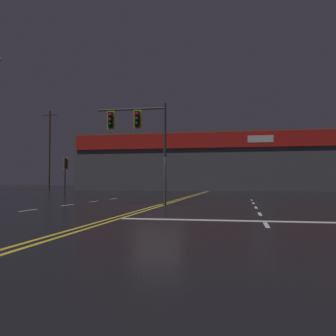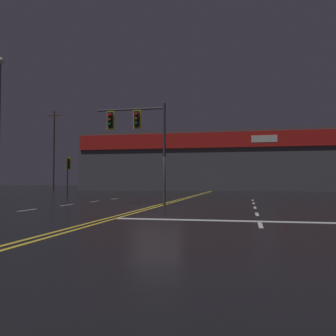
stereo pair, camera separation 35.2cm
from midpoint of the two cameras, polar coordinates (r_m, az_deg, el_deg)
name	(u,v)px [view 1 (the left image)]	position (r m, az deg, el deg)	size (l,w,h in m)	color
ground_plane	(157,206)	(18.59, -2.24, -5.85)	(200.00, 200.00, 0.00)	black
road_markings	(170,208)	(17.28, -0.24, -6.13)	(14.18, 60.00, 0.01)	gold
traffic_signal_median	(137,128)	(19.91, -5.31, 6.02)	(3.76, 0.36, 5.31)	#38383D
traffic_signal_corner_northwest	(66,168)	(32.71, -15.65, 0.04)	(0.42, 0.36, 3.27)	#38383D
building_backdrop	(212,162)	(54.08, 6.47, 0.92)	(37.73, 10.23, 8.07)	#4C4C51
utility_pole_row	(212,146)	(49.42, 6.48, 3.38)	(48.20, 0.26, 11.50)	#4C3828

